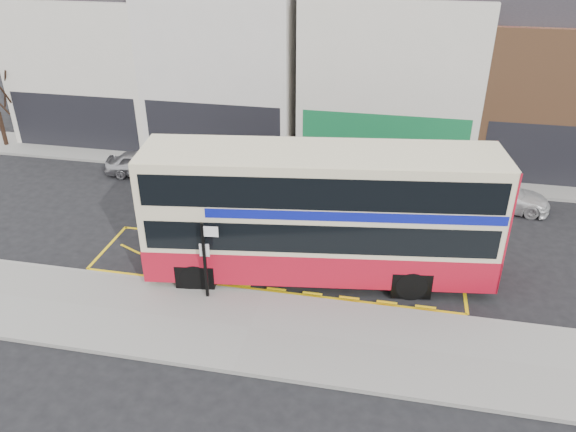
% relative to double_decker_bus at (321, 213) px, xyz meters
% --- Properties ---
extents(ground, '(120.00, 120.00, 0.00)m').
position_rel_double_decker_bus_xyz_m(ground, '(-1.73, -1.35, -2.59)').
color(ground, black).
rests_on(ground, ground).
extents(pavement, '(40.00, 4.00, 0.15)m').
position_rel_double_decker_bus_xyz_m(pavement, '(-1.73, -3.65, -2.52)').
color(pavement, gray).
rests_on(pavement, ground).
extents(kerb, '(40.00, 0.15, 0.15)m').
position_rel_double_decker_bus_xyz_m(kerb, '(-1.73, -1.73, -2.52)').
color(kerb, gray).
rests_on(kerb, ground).
extents(far_pavement, '(50.00, 3.00, 0.15)m').
position_rel_double_decker_bus_xyz_m(far_pavement, '(-1.73, 9.65, -2.52)').
color(far_pavement, gray).
rests_on(far_pavement, ground).
extents(road_markings, '(14.00, 3.40, 0.01)m').
position_rel_double_decker_bus_xyz_m(road_markings, '(-1.73, 0.25, -2.59)').
color(road_markings, yellow).
rests_on(road_markings, ground).
extents(terrace_far_left, '(8.00, 8.01, 10.80)m').
position_rel_double_decker_bus_xyz_m(terrace_far_left, '(-15.23, 13.63, 2.23)').
color(terrace_far_left, beige).
rests_on(terrace_far_left, ground).
extents(terrace_left, '(8.00, 8.01, 11.80)m').
position_rel_double_decker_bus_xyz_m(terrace_left, '(-7.23, 13.64, 2.73)').
color(terrace_left, silver).
rests_on(terrace_left, ground).
extents(terrace_green_shop, '(9.00, 8.01, 11.30)m').
position_rel_double_decker_bus_xyz_m(terrace_green_shop, '(1.77, 13.63, 2.48)').
color(terrace_green_shop, beige).
rests_on(terrace_green_shop, ground).
extents(terrace_right, '(9.00, 8.01, 10.30)m').
position_rel_double_decker_bus_xyz_m(terrace_right, '(10.77, 13.63, 1.98)').
color(terrace_right, brown).
rests_on(terrace_right, ground).
extents(double_decker_bus, '(12.61, 4.51, 4.93)m').
position_rel_double_decker_bus_xyz_m(double_decker_bus, '(0.00, 0.00, 0.00)').
color(double_decker_bus, beige).
rests_on(double_decker_bus, ground).
extents(bus_stop_post, '(0.73, 0.14, 2.91)m').
position_rel_double_decker_bus_xyz_m(bus_stop_post, '(-3.54, -2.29, -0.69)').
color(bus_stop_post, black).
rests_on(bus_stop_post, pavement).
extents(car_silver, '(3.85, 2.09, 1.24)m').
position_rel_double_decker_bus_xyz_m(car_silver, '(-10.28, 7.22, -1.97)').
color(car_silver, '#A3A3A7').
rests_on(car_silver, ground).
extents(car_grey, '(4.67, 2.30, 1.47)m').
position_rel_double_decker_bus_xyz_m(car_grey, '(-4.05, 7.53, -1.86)').
color(car_grey, '#3D4145').
rests_on(car_grey, ground).
extents(car_white, '(4.51, 2.31, 1.25)m').
position_rel_double_decker_bus_xyz_m(car_white, '(7.27, 7.01, -1.97)').
color(car_white, silver).
rests_on(car_white, ground).
extents(street_tree_right, '(2.46, 2.46, 5.31)m').
position_rel_double_decker_bus_xyz_m(street_tree_right, '(5.83, 11.08, 1.03)').
color(street_tree_right, black).
rests_on(street_tree_right, ground).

